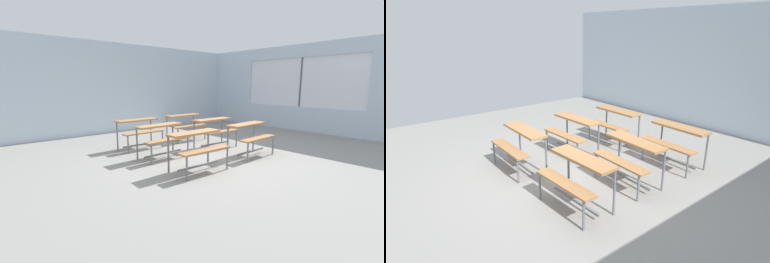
# 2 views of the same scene
# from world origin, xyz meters

# --- Properties ---
(ground) EXTENTS (10.00, 9.00, 0.05)m
(ground) POSITION_xyz_m (0.00, 0.00, -0.03)
(ground) COLOR gray
(wall_back) EXTENTS (10.00, 0.12, 3.00)m
(wall_back) POSITION_xyz_m (0.00, 4.50, 1.50)
(wall_back) COLOR silver
(wall_back) RESTS_ON ground
(desk_bench_r0c0) EXTENTS (1.11, 0.62, 0.74)m
(desk_bench_r0c0) POSITION_xyz_m (-0.76, -0.49, 0.56)
(desk_bench_r0c0) COLOR #A87547
(desk_bench_r0c0) RESTS_ON ground
(desk_bench_r0c1) EXTENTS (1.12, 0.62, 0.74)m
(desk_bench_r0c1) POSITION_xyz_m (0.88, -0.47, 0.56)
(desk_bench_r0c1) COLOR #A87547
(desk_bench_r0c1) RESTS_ON ground
(desk_bench_r1c0) EXTENTS (1.12, 0.63, 0.74)m
(desk_bench_r1c0) POSITION_xyz_m (-0.75, 0.71, 0.56)
(desk_bench_r1c0) COLOR #A87547
(desk_bench_r1c0) RESTS_ON ground
(desk_bench_r1c1) EXTENTS (1.13, 0.64, 0.74)m
(desk_bench_r1c1) POSITION_xyz_m (0.87, 0.64, 0.56)
(desk_bench_r1c1) COLOR #A87547
(desk_bench_r1c1) RESTS_ON ground
(desk_bench_r2c0) EXTENTS (1.11, 0.61, 0.74)m
(desk_bench_r2c0) POSITION_xyz_m (-0.68, 1.83, 0.56)
(desk_bench_r2c0) COLOR #A87547
(desk_bench_r2c0) RESTS_ON ground
(desk_bench_r2c1) EXTENTS (1.12, 0.62, 0.74)m
(desk_bench_r2c1) POSITION_xyz_m (0.88, 1.86, 0.56)
(desk_bench_r2c1) COLOR #A87547
(desk_bench_r2c1) RESTS_ON ground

